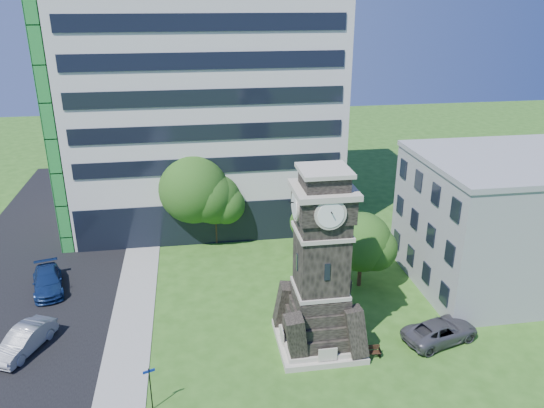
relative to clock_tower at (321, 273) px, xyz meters
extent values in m
plane|color=#2C5919|center=(-3.00, -2.00, -5.28)|extent=(160.00, 160.00, 0.00)
cube|color=gray|center=(-12.50, 3.00, -5.25)|extent=(3.00, 70.00, 0.06)
cube|color=#BDB8A4|center=(0.00, 0.00, -5.08)|extent=(5.40, 5.40, 0.40)
cube|color=#BDB8A4|center=(0.00, 0.00, -4.73)|extent=(4.80, 4.80, 0.30)
cube|color=black|center=(0.00, 0.00, 1.92)|extent=(3.00, 3.00, 6.40)
cube|color=#BDB8A4|center=(0.00, 0.00, -1.08)|extent=(3.25, 3.25, 0.25)
cube|color=#BDB8A4|center=(0.00, 0.00, 2.92)|extent=(3.25, 3.25, 0.25)
cube|color=black|center=(0.00, -1.52, 0.92)|extent=(0.35, 0.08, 1.10)
cube|color=black|center=(0.00, 0.00, 4.72)|extent=(3.30, 3.30, 1.60)
cube|color=#BDB8A4|center=(0.00, 0.00, 5.62)|extent=(3.70, 3.70, 0.35)
cylinder|color=white|center=(0.00, -1.77, 4.72)|extent=(1.56, 0.06, 1.56)
cylinder|color=white|center=(-1.77, 0.00, 4.72)|extent=(0.06, 1.56, 1.56)
cube|color=black|center=(0.00, 0.00, 6.22)|extent=(2.60, 2.60, 0.90)
cube|color=#BDB8A4|center=(0.00, 0.00, 6.82)|extent=(3.00, 3.00, 0.25)
cube|color=silver|center=(-6.00, 24.00, 8.72)|extent=(25.00, 15.00, 28.00)
cube|color=black|center=(-6.00, 16.80, -3.28)|extent=(24.50, 0.80, 4.00)
cube|color=gray|center=(17.00, 6.00, -0.28)|extent=(15.00, 12.00, 10.00)
cube|color=gray|center=(17.00, 6.00, 4.92)|extent=(15.20, 12.20, 0.40)
imported|color=gray|center=(-19.04, 2.22, -4.49)|extent=(3.50, 5.06, 1.58)
imported|color=navy|center=(-19.32, 9.99, -4.52)|extent=(3.37, 5.63, 1.53)
imported|color=#4E4D53|center=(8.15, -0.96, -4.55)|extent=(5.75, 3.81, 1.47)
cube|color=black|center=(1.99, -2.03, -4.96)|extent=(0.05, 0.41, 0.64)
cube|color=black|center=(3.54, -2.03, -4.96)|extent=(0.05, 0.41, 0.64)
cube|color=black|center=(2.77, -2.03, -4.87)|extent=(1.64, 0.44, 0.04)
cube|color=black|center=(2.77, -1.82, -4.62)|extent=(1.64, 0.04, 0.36)
cylinder|color=black|center=(-10.59, -4.46, -3.90)|extent=(0.07, 0.07, 2.77)
cube|color=navy|center=(-10.59, -4.46, -2.68)|extent=(0.66, 0.04, 0.17)
cylinder|color=#332114|center=(-7.61, 16.86, -3.72)|extent=(0.38, 0.38, 3.12)
sphere|color=#1C571A|center=(-7.61, 16.86, 0.10)|extent=(6.32, 6.32, 6.32)
sphere|color=#1C571A|center=(-6.34, 16.23, -0.51)|extent=(4.74, 4.74, 4.74)
sphere|color=#1C571A|center=(-8.71, 17.65, -0.25)|extent=(4.42, 4.42, 4.42)
cylinder|color=#332114|center=(-5.75, 16.57, -4.00)|extent=(0.36, 0.36, 2.57)
sphere|color=#335D1B|center=(-5.75, 16.57, -0.86)|extent=(4.69, 4.69, 4.69)
sphere|color=#335D1B|center=(-4.81, 16.10, -1.36)|extent=(3.52, 3.52, 3.52)
sphere|color=#335D1B|center=(-6.57, 17.15, -1.14)|extent=(3.28, 3.28, 3.28)
cylinder|color=#332114|center=(2.54, 11.23, -4.16)|extent=(0.34, 0.34, 2.24)
sphere|color=#1F5D1B|center=(2.54, 11.23, -1.43)|extent=(4.27, 4.27, 4.27)
sphere|color=#1F5D1B|center=(3.40, 10.80, -1.86)|extent=(3.20, 3.20, 3.20)
sphere|color=#1F5D1B|center=(1.80, 11.76, -1.68)|extent=(2.99, 2.99, 2.99)
cylinder|color=#332114|center=(5.02, 6.88, -4.17)|extent=(0.31, 0.31, 2.23)
sphere|color=#28601C|center=(5.02, 6.88, -1.44)|extent=(4.65, 4.65, 4.65)
sphere|color=#28601C|center=(5.95, 6.42, -1.87)|extent=(3.49, 3.49, 3.49)
sphere|color=#28601C|center=(4.20, 7.46, -1.69)|extent=(3.26, 3.26, 3.26)
camera|label=1|loc=(-7.64, -28.63, 16.34)|focal=35.00mm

